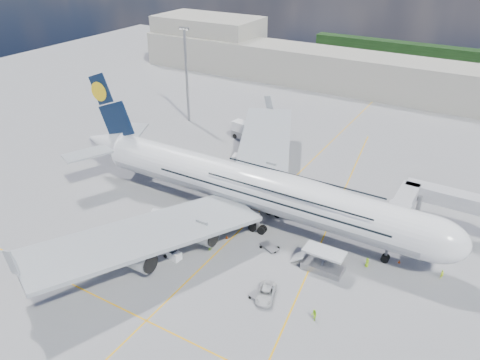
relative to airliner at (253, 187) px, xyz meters
The scene contains 31 objects.
ground 12.13m from the airliner, 91.49° to the right, with size 300.00×300.00×0.00m, color gray.
taxi_line_main 12.13m from the airliner, 91.49° to the right, with size 0.25×220.00×0.01m, color #F2AB0C.
taxi_line_cross 30.78m from the airliner, 90.50° to the right, with size 120.00×0.25×0.01m, color #F2AB0C.
taxi_line_diag 15.36m from the airliner, ahead, with size 0.25×100.00×0.01m, color #F2AB0C.
airliner is the anchor object (origin of this frame).
jet_bridge 31.50m from the airliner, 20.31° to the left, with size 18.80×12.10×8.50m.
cargo_loader 18.87m from the airliner, 23.23° to the right, with size 8.53×3.20×3.67m.
light_mast 53.72m from the airliner, 139.00° to the left, with size 3.00×0.70×25.50m.
terminal 85.00m from the airliner, 90.18° to the left, with size 180.00×16.00×12.00m, color #B2AD9E.
hangar 114.20m from the airliner, 127.98° to the left, with size 40.00×22.00×18.00m, color #B2AD9E.
dolly_row_a 18.67m from the airliner, 148.45° to the right, with size 3.53×2.74×1.98m.
dolly_row_b 18.23m from the airliner, 137.65° to the right, with size 3.29×1.76×0.48m.
dolly_row_c 30.52m from the airliner, 127.21° to the right, with size 3.53×2.38×0.47m.
dolly_back 21.96m from the airliner, 145.69° to the right, with size 3.84×3.07×0.50m.
dolly_nose_far 22.39m from the airliner, 58.54° to the right, with size 3.23×2.22×0.43m.
dolly_nose_near 11.49m from the airliner, 43.58° to the right, with size 3.72×2.95×0.48m.
baggage_tug 18.89m from the airliner, 108.57° to the right, with size 3.18×1.81×1.88m.
catering_truck_inner 19.49m from the airliner, 124.10° to the left, with size 7.02×3.86×3.96m.
catering_truck_outer 37.69m from the airliner, 122.15° to the left, with size 7.85×3.79×4.51m.
service_van 22.00m from the airliner, 55.77° to the right, with size 2.41×5.22×1.45m, color silver.
crew_nose 34.01m from the airliner, ahead, with size 0.58×0.38×1.58m, color #D4FA1A.
crew_loader 27.40m from the airliner, 42.43° to the right, with size 0.89×0.69×1.83m, color #B2FF1A.
crew_wing 15.74m from the airliner, 134.01° to the right, with size 1.14×0.47×1.94m, color #B1FE1A.
crew_van 23.53m from the airliner, ahead, with size 0.82×0.53×1.68m, color #A9EB18.
crew_tug 13.61m from the airliner, 97.96° to the right, with size 1.17×0.67×1.82m, color #A5FF1A.
cone_nose 27.67m from the airliner, ahead, with size 0.43×0.43×0.55m.
cone_wing_left_inner 23.64m from the airliner, 110.03° to the left, with size 0.41×0.41×0.52m.
cone_wing_left_outer 31.76m from the airliner, 109.45° to the left, with size 0.49×0.49×0.63m.
cone_wing_right_inner 10.17m from the airliner, 97.30° to the right, with size 0.49×0.49×0.62m.
cone_wing_right_outer 27.59m from the airliner, 119.43° to the right, with size 0.42×0.42×0.54m.
cone_tail 31.04m from the airliner, 169.10° to the left, with size 0.51×0.51×0.64m.
Camera 1 is at (35.54, -54.48, 48.35)m, focal length 35.00 mm.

